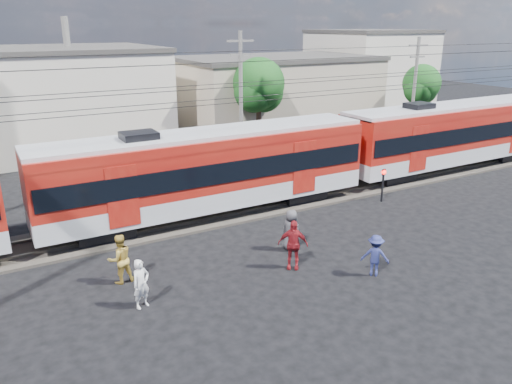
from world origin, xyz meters
The scene contains 20 objects.
ground centered at (0.00, 0.00, 0.00)m, with size 120.00×120.00×0.00m, color black.
track_bed centered at (0.00, 8.00, 0.06)m, with size 70.00×3.40×0.12m, color #2D2823.
rail_near centered at (0.00, 7.25, 0.18)m, with size 70.00×0.12×0.12m, color #59544C.
rail_far centered at (0.00, 8.75, 0.18)m, with size 70.00×0.12×0.12m, color #59544C.
commuter_train centered at (0.76, 8.00, 2.40)m, with size 50.30×3.08×4.17m.
building_midwest centered at (-2.00, 27.00, 3.66)m, with size 12.24×12.24×7.30m.
building_mideast centered at (14.00, 24.00, 3.16)m, with size 16.32×10.20×6.30m.
building_east centered at (28.00, 28.00, 4.16)m, with size 10.20×10.20×8.30m.
utility_pole_mid centered at (6.00, 15.00, 4.53)m, with size 1.80×0.24×8.50m.
utility_pole_east centered at (20.00, 14.00, 4.28)m, with size 1.80×0.24×8.00m.
tree_near centered at (9.19, 18.09, 4.66)m, with size 3.82×3.64×6.72m.
tree_far centered at (24.19, 17.09, 3.99)m, with size 3.36×3.12×5.76m.
pedestrian_a centered at (-4.80, 1.56, 0.85)m, with size 0.62×0.41×1.69m, color white.
pedestrian_b centered at (-4.95, 3.55, 0.92)m, with size 0.90×0.70×1.84m, color #B69438.
pedestrian_c centered at (3.37, -0.52, 0.80)m, with size 1.03×0.59×1.59m, color navy.
pedestrian_d centered at (1.04, 1.45, 0.97)m, with size 1.14×0.48×1.95m, color maroon.
pedestrian_e centered at (1.87, 2.83, 0.87)m, with size 0.85×0.56×1.75m, color #454549.
car_silver centered at (24.36, 12.40, 0.69)m, with size 1.63×4.06×1.38m, color #AFB3B7.
car_white centered at (26.57, 13.17, 0.65)m, with size 1.37×3.93×1.29m, color silver.
crossing_signal centered at (9.28, 5.44, 1.23)m, with size 0.26×0.26×1.77m.
Camera 1 is at (-8.62, -12.84, 8.89)m, focal length 35.00 mm.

